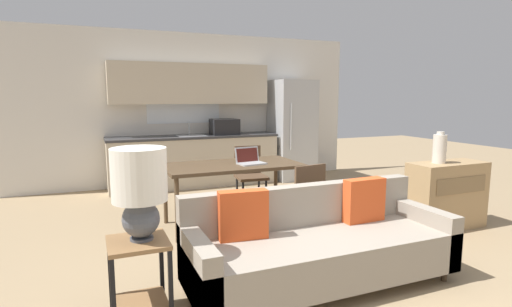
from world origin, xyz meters
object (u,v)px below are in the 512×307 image
at_px(dining_table, 232,169).
at_px(couch, 317,245).
at_px(table_lamp, 140,186).
at_px(vase, 440,148).
at_px(dining_chair_near_right, 303,197).
at_px(credenza, 446,195).
at_px(side_table, 139,268).
at_px(dining_chair_far_right, 250,172).
at_px(refrigerator, 292,130).
at_px(laptop, 250,160).

relative_size(dining_table, couch, 0.73).
distance_m(table_lamp, vase, 3.58).
bearing_deg(vase, dining_chair_near_right, 170.49).
relative_size(couch, credenza, 2.35).
relative_size(couch, side_table, 3.82).
distance_m(dining_table, dining_chair_near_right, 0.99).
distance_m(side_table, dining_chair_near_right, 2.11).
bearing_deg(dining_chair_far_right, side_table, -120.58).
relative_size(refrigerator, table_lamp, 2.91).
distance_m(vase, laptop, 2.26).
height_order(side_table, dining_chair_near_right, dining_chair_near_right).
bearing_deg(laptop, vase, -34.62).
relative_size(side_table, dining_chair_near_right, 0.69).
height_order(dining_chair_far_right, dining_chair_near_right, same).
bearing_deg(vase, refrigerator, 93.71).
bearing_deg(couch, dining_chair_near_right, 67.67).
xyz_separation_m(side_table, table_lamp, (0.03, 0.01, 0.58)).
relative_size(side_table, vase, 1.59).
distance_m(refrigerator, vase, 3.32).
bearing_deg(couch, credenza, 16.73).
bearing_deg(laptop, refrigerator, 44.34).
bearing_deg(dining_chair_far_right, couch, -93.22).
relative_size(side_table, laptop, 1.69).
bearing_deg(side_table, table_lamp, 17.89).
bearing_deg(dining_chair_near_right, vase, 161.95).
height_order(credenza, vase, vase).
xyz_separation_m(side_table, vase, (3.54, 0.70, 0.58)).
distance_m(dining_table, table_lamp, 2.21).
distance_m(refrigerator, table_lamp, 5.19).
distance_m(couch, dining_chair_far_right, 2.56).
bearing_deg(dining_chair_far_right, credenza, -39.92).
relative_size(dining_chair_near_right, laptop, 2.45).
distance_m(credenza, vase, 0.59).
relative_size(refrigerator, dining_chair_far_right, 2.19).
xyz_separation_m(dining_table, vase, (2.21, -1.08, 0.27)).
distance_m(couch, side_table, 1.47).
bearing_deg(credenza, couch, -163.27).
distance_m(dining_table, laptop, 0.24).
relative_size(refrigerator, dining_table, 1.14).
bearing_deg(dining_chair_near_right, laptop, -74.37).
bearing_deg(dining_table, vase, -26.07).
height_order(dining_chair_far_right, laptop, laptop).
bearing_deg(credenza, refrigerator, 96.12).
distance_m(couch, vase, 2.27).
bearing_deg(dining_table, dining_chair_near_right, -56.19).
height_order(credenza, dining_chair_near_right, dining_chair_near_right).
bearing_deg(table_lamp, vase, 11.12).
xyz_separation_m(dining_table, side_table, (-1.32, -1.78, -0.31)).
relative_size(refrigerator, couch, 0.83).
height_order(table_lamp, dining_chair_far_right, table_lamp).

